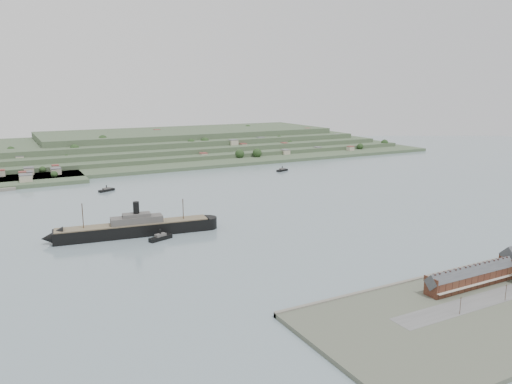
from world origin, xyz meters
name	(u,v)px	position (x,y,z in m)	size (l,w,h in m)	color
ground	(300,213)	(0.00, 0.00, 0.00)	(1400.00, 1400.00, 0.00)	slate
terrace_row	(471,277)	(-10.00, -168.02, 6.84)	(55.60, 9.80, 11.07)	#49251A
far_peninsula	(172,145)	(27.91, 393.10, 11.88)	(760.00, 309.00, 30.00)	#384B32
steamship	(130,229)	(-134.85, 0.91, 5.10)	(115.03, 27.08, 27.63)	black
tugboat	(161,237)	(-119.52, -17.47, 1.79)	(16.83, 9.62, 7.34)	black
ferry_west	(107,190)	(-118.13, 155.28, 1.45)	(16.48, 10.79, 6.03)	black
ferry_east	(282,170)	(88.75, 175.19, 1.46)	(16.72, 9.45, 6.05)	black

